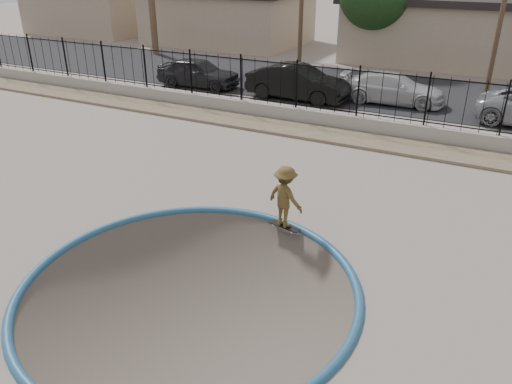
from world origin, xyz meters
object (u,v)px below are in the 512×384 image
object	(u,v)px
skateboard	(284,226)
car_b	(298,83)
car_a	(198,72)
skater	(285,200)
car_c	(393,88)

from	to	relation	value
skateboard	car_b	distance (m)	12.15
skateboard	car_a	xyz separation A→B (m)	(-9.90, 11.29, 0.70)
skater	car_a	xyz separation A→B (m)	(-9.90, 11.29, -0.02)
skateboard	car_a	distance (m)	15.03
skater	car_c	xyz separation A→B (m)	(-0.38, 12.70, -0.08)
skateboard	car_c	bearing A→B (deg)	104.58
car_a	car_b	xyz separation A→B (m)	(5.47, 0.00, 0.07)
car_a	car_c	size ratio (longest dim) A/B	0.92
skateboard	car_c	world-z (taller)	car_c
car_a	car_c	bearing A→B (deg)	-84.87
skater	skateboard	distance (m)	0.72
skater	car_a	distance (m)	15.02
car_a	car_b	size ratio (longest dim) A/B	0.89
skater	car_a	size ratio (longest dim) A/B	0.37
car_a	car_b	bearing A→B (deg)	-93.30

